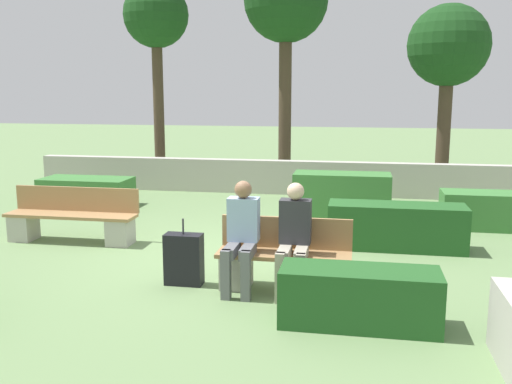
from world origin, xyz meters
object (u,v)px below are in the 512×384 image
at_px(bench_front, 284,263).
at_px(suitcase, 184,259).
at_px(person_seated_woman, 294,234).
at_px(bench_left_side, 72,221).
at_px(tree_center_left, 286,4).
at_px(tree_center_right, 448,49).
at_px(person_seated_man, 242,231).
at_px(tree_leftmost, 156,20).

bearing_deg(bench_front, suitcase, -177.39).
xyz_separation_m(person_seated_woman, suitcase, (-1.41, 0.08, -0.42)).
height_order(bench_left_side, tree_center_left, tree_center_left).
height_order(tree_center_left, tree_center_right, tree_center_left).
bearing_deg(person_seated_man, tree_leftmost, 115.83).
distance_m(tree_center_left, tree_center_right, 4.25).
xyz_separation_m(bench_front, person_seated_woman, (0.14, -0.14, 0.42)).
relative_size(tree_center_left, tree_center_right, 1.28).
bearing_deg(suitcase, bench_left_side, 145.32).
distance_m(person_seated_woman, tree_center_right, 9.40).
bearing_deg(tree_leftmost, tree_center_left, 6.26).
bearing_deg(tree_center_left, tree_center_right, -1.30).
relative_size(bench_front, person_seated_woman, 1.23).
bearing_deg(tree_leftmost, bench_front, -60.98).
bearing_deg(suitcase, person_seated_man, -5.85).
xyz_separation_m(bench_left_side, tree_center_right, (6.66, 6.80, 3.09)).
xyz_separation_m(person_seated_man, suitcase, (-0.77, 0.08, -0.42)).
relative_size(person_seated_man, tree_center_right, 0.30).
distance_m(suitcase, tree_leftmost, 9.64).
bearing_deg(tree_center_right, person_seated_man, -112.17).
bearing_deg(person_seated_man, suitcase, 174.15).
height_order(person_seated_man, suitcase, person_seated_man).
bearing_deg(tree_center_left, person_seated_woman, -81.80).
bearing_deg(suitcase, tree_center_left, 88.90).
distance_m(person_seated_man, tree_center_right, 9.62).
bearing_deg(suitcase, person_seated_woman, -3.22).
bearing_deg(person_seated_woman, tree_center_right, 71.62).
bearing_deg(person_seated_man, person_seated_woman, -0.08).
height_order(suitcase, tree_center_left, tree_center_left).
relative_size(tree_leftmost, tree_center_left, 0.90).
distance_m(bench_left_side, suitcase, 2.94).
bearing_deg(tree_leftmost, tree_center_right, 2.14).
distance_m(bench_left_side, tree_center_left, 8.51).
relative_size(person_seated_woman, tree_center_left, 0.23).
bearing_deg(person_seated_woman, tree_leftmost, 119.33).
distance_m(person_seated_woman, suitcase, 1.47).
relative_size(bench_left_side, suitcase, 2.51).
height_order(person_seated_man, tree_center_right, tree_center_right).
xyz_separation_m(tree_leftmost, tree_center_right, (7.49, 0.28, -0.80)).
xyz_separation_m(person_seated_man, tree_center_right, (3.48, 8.55, 2.69)).
relative_size(person_seated_man, person_seated_woman, 1.00).
height_order(person_seated_woman, suitcase, person_seated_woman).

